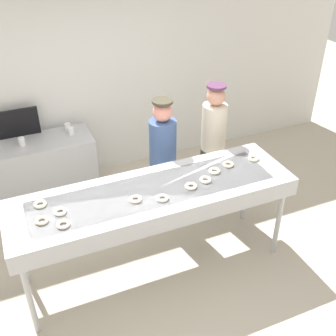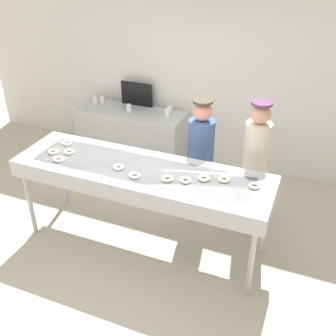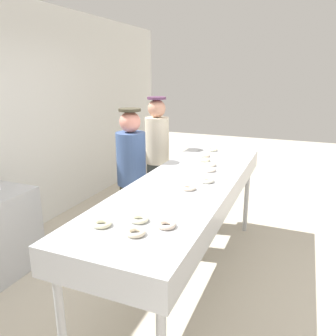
# 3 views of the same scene
# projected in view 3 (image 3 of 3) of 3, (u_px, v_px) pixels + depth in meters

# --- Properties ---
(ground_plane) EXTENTS (16.00, 16.00, 0.00)m
(ground_plane) POSITION_uv_depth(u_px,v_px,m) (185.00, 282.00, 3.25)
(ground_plane) COLOR beige
(fryer_conveyor) EXTENTS (2.90, 0.84, 1.05)m
(fryer_conveyor) POSITION_uv_depth(u_px,v_px,m) (187.00, 190.00, 2.99)
(fryer_conveyor) COLOR #B7BABF
(fryer_conveyor) RESTS_ON ground
(sugar_donut_0) EXTENTS (0.17, 0.17, 0.03)m
(sugar_donut_0) POSITION_uv_depth(u_px,v_px,m) (212.00, 150.00, 4.09)
(sugar_donut_0) COLOR #F5F3CE
(sugar_donut_0) RESTS_ON fryer_conveyor
(sugar_donut_1) EXTENTS (0.13, 0.13, 0.03)m
(sugar_donut_1) POSITION_uv_depth(u_px,v_px,m) (205.00, 160.00, 3.61)
(sugar_donut_1) COLOR #F6F0C1
(sugar_donut_1) RESTS_ON fryer_conveyor
(sugar_donut_2) EXTENTS (0.15, 0.15, 0.03)m
(sugar_donut_2) POSITION_uv_depth(u_px,v_px,m) (102.00, 224.00, 2.07)
(sugar_donut_2) COLOR #F3EEC5
(sugar_donut_2) RESTS_ON fryer_conveyor
(sugar_donut_3) EXTENTS (0.17, 0.17, 0.03)m
(sugar_donut_3) POSITION_uv_depth(u_px,v_px,m) (210.00, 165.00, 3.42)
(sugar_donut_3) COLOR #F3E3CF
(sugar_donut_3) RESTS_ON fryer_conveyor
(sugar_donut_4) EXTENTS (0.17, 0.17, 0.03)m
(sugar_donut_4) POSITION_uv_depth(u_px,v_px,m) (189.00, 188.00, 2.73)
(sugar_donut_4) COLOR #F8E6CE
(sugar_donut_4) RESTS_ON fryer_conveyor
(sugar_donut_5) EXTENTS (0.15, 0.15, 0.03)m
(sugar_donut_5) POSITION_uv_depth(u_px,v_px,m) (139.00, 219.00, 2.14)
(sugar_donut_5) COLOR white
(sugar_donut_5) RESTS_ON fryer_conveyor
(sugar_donut_6) EXTENTS (0.14, 0.14, 0.03)m
(sugar_donut_6) POSITION_uv_depth(u_px,v_px,m) (207.00, 181.00, 2.91)
(sugar_donut_6) COLOR white
(sugar_donut_6) RESTS_ON fryer_conveyor
(sugar_donut_7) EXTENTS (0.16, 0.16, 0.03)m
(sugar_donut_7) POSITION_uv_depth(u_px,v_px,m) (209.00, 170.00, 3.24)
(sugar_donut_7) COLOR white
(sugar_donut_7) RESTS_ON fryer_conveyor
(sugar_donut_8) EXTENTS (0.13, 0.13, 0.03)m
(sugar_donut_8) POSITION_uv_depth(u_px,v_px,m) (136.00, 232.00, 1.96)
(sugar_donut_8) COLOR #F6E4C2
(sugar_donut_8) RESTS_ON fryer_conveyor
(sugar_donut_9) EXTENTS (0.14, 0.14, 0.03)m
(sugar_donut_9) POSITION_uv_depth(u_px,v_px,m) (205.00, 155.00, 3.81)
(sugar_donut_9) COLOR #FDE4C5
(sugar_donut_9) RESTS_ON fryer_conveyor
(sugar_donut_10) EXTENTS (0.17, 0.17, 0.03)m
(sugar_donut_10) POSITION_uv_depth(u_px,v_px,m) (166.00, 225.00, 2.06)
(sugar_donut_10) COLOR #F9E1CA
(sugar_donut_10) RESTS_ON fryer_conveyor
(worker_baker) EXTENTS (0.30, 0.30, 1.70)m
(worker_baker) POSITION_uv_depth(u_px,v_px,m) (157.00, 157.00, 4.26)
(worker_baker) COLOR #373D3B
(worker_baker) RESTS_ON ground
(worker_assistant) EXTENTS (0.32, 0.32, 1.62)m
(worker_assistant) POSITION_uv_depth(u_px,v_px,m) (132.00, 173.00, 3.68)
(worker_assistant) COLOR #3C3C26
(worker_assistant) RESTS_ON ground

